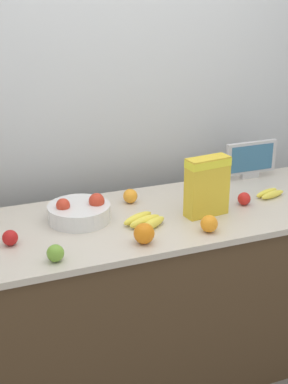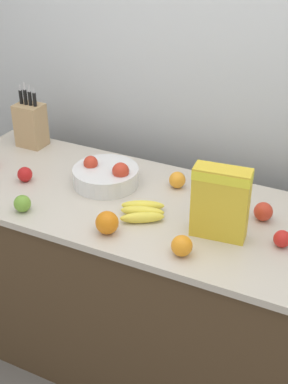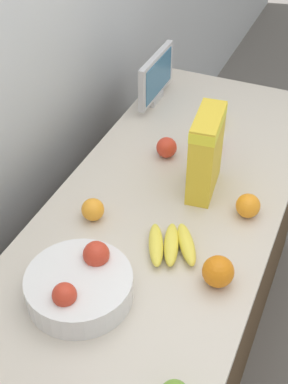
% 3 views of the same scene
% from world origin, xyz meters
% --- Properties ---
extents(ground_plane, '(14.00, 14.00, 0.00)m').
position_xyz_m(ground_plane, '(0.00, 0.00, 0.00)').
color(ground_plane, slate).
extents(wall_back, '(9.00, 0.06, 2.60)m').
position_xyz_m(wall_back, '(0.00, 0.58, 1.30)').
color(wall_back, silver).
rests_on(wall_back, ground_plane).
extents(counter, '(2.12, 0.73, 0.89)m').
position_xyz_m(counter, '(0.00, 0.00, 0.44)').
color(counter, '#4C3823').
rests_on(counter, ground_plane).
extents(small_monitor, '(0.31, 0.03, 0.21)m').
position_xyz_m(small_monitor, '(0.75, 0.28, 1.00)').
color(small_monitor, '#B7B7BC').
rests_on(small_monitor, counter).
extents(cereal_box, '(0.22, 0.11, 0.29)m').
position_xyz_m(cereal_box, '(0.27, -0.08, 1.04)').
color(cereal_box, gold).
rests_on(cereal_box, counter).
extents(fruit_bowl, '(0.29, 0.29, 0.13)m').
position_xyz_m(fruit_bowl, '(-0.31, 0.07, 0.93)').
color(fruit_bowl, silver).
rests_on(fruit_bowl, counter).
extents(banana_bunch_left, '(0.18, 0.11, 0.03)m').
position_xyz_m(banana_bunch_left, '(0.69, -0.00, 0.90)').
color(banana_bunch_left, yellow).
rests_on(banana_bunch_left, counter).
extents(banana_bunch_right, '(0.21, 0.20, 0.04)m').
position_xyz_m(banana_bunch_right, '(-0.04, -0.09, 0.91)').
color(banana_bunch_right, yellow).
rests_on(banana_bunch_right, counter).
extents(apple_front, '(0.07, 0.07, 0.07)m').
position_xyz_m(apple_front, '(-0.65, -0.06, 0.92)').
color(apple_front, red).
rests_on(apple_front, counter).
extents(apple_near_bananas, '(0.08, 0.08, 0.08)m').
position_xyz_m(apple_near_bananas, '(0.40, 0.10, 0.92)').
color(apple_near_bananas, red).
rests_on(apple_near_bananas, counter).
extents(apple_rightmost, '(0.06, 0.06, 0.06)m').
position_xyz_m(apple_rightmost, '(0.51, -0.05, 0.92)').
color(apple_rightmost, red).
rests_on(apple_rightmost, counter).
extents(apple_middle, '(0.07, 0.07, 0.07)m').
position_xyz_m(apple_middle, '(-0.50, -0.27, 0.92)').
color(apple_middle, '#6B9E33').
rests_on(apple_middle, counter).
extents(orange_mid_left, '(0.09, 0.09, 0.09)m').
position_xyz_m(orange_mid_left, '(-0.11, -0.25, 0.93)').
color(orange_mid_left, orange).
rests_on(orange_mid_left, counter).
extents(orange_front_center, '(0.07, 0.07, 0.07)m').
position_xyz_m(orange_front_center, '(-0.01, 0.19, 0.92)').
color(orange_front_center, orange).
rests_on(orange_front_center, counter).
extents(orange_by_cereal, '(0.08, 0.08, 0.08)m').
position_xyz_m(orange_by_cereal, '(0.20, -0.26, 0.93)').
color(orange_by_cereal, orange).
rests_on(orange_by_cereal, counter).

